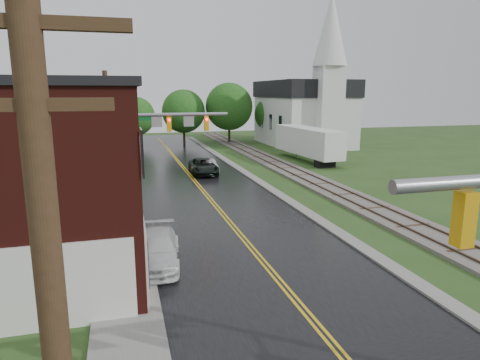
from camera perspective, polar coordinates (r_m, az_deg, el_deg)
name	(u,v)px	position (r m, az deg, el deg)	size (l,w,h in m)	color
main_road	(200,188)	(35.62, -5.32, -1.03)	(10.00, 90.00, 0.02)	black
curb_right	(246,174)	(41.60, 0.78, 0.87)	(0.80, 70.00, 0.12)	gray
sidewalk_left	(124,209)	(30.24, -15.26, -3.70)	(2.40, 50.00, 0.12)	gray
yellow_house	(46,163)	(30.97, -24.50, 2.07)	(8.00, 7.00, 6.40)	tan
darkred_building	(76,158)	(39.81, -21.03, 2.81)	(7.00, 6.00, 4.40)	#3F0F0C
church	(306,106)	(63.57, 8.85, 9.77)	(10.40, 18.40, 20.00)	silver
railroad	(290,170)	(43.07, 6.67, 1.30)	(3.20, 80.00, 0.30)	#59544C
traffic_signal_far	(159,132)	(31.45, -10.77, 6.31)	(7.34, 0.43, 7.20)	gray
utility_pole_b	(109,145)	(26.41, -17.05, 4.46)	(1.80, 0.28, 9.00)	#382616
utility_pole_c	(114,121)	(48.32, -16.48, 7.55)	(1.80, 0.28, 9.00)	#382616
tree_left_c	(36,127)	(44.92, -25.59, 6.34)	(6.00, 6.00, 7.65)	black
tree_left_e	(95,119)	(50.28, -18.81, 7.66)	(6.40, 6.40, 8.16)	black
suv_dark	(203,167)	(41.29, -4.90, 1.79)	(2.46, 5.34, 1.49)	black
sedan_silver	(208,166)	(42.11, -4.24, 1.84)	(1.33, 3.82, 1.26)	#A5A4A9
pickup_white	(156,249)	(20.19, -11.08, -9.08)	(2.04, 5.01, 1.45)	silver
semi_trailer	(308,141)	(49.52, 9.04, 5.11)	(3.40, 12.12, 3.79)	black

